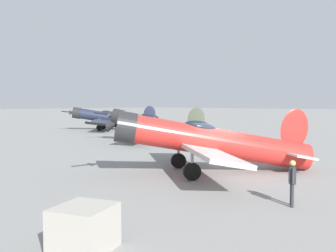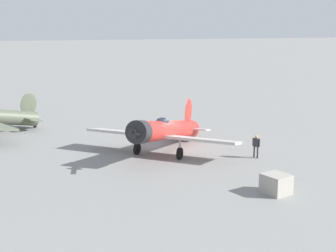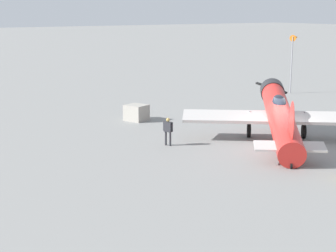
{
  "view_description": "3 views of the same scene",
  "coord_description": "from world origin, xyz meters",
  "px_view_note": "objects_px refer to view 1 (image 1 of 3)",
  "views": [
    {
      "loc": [
        -15.2,
        -10.26,
        3.45
      ],
      "look_at": [
        7.0,
        9.63,
        1.6
      ],
      "focal_mm": 39.67,
      "sensor_mm": 36.0,
      "label": 1
    },
    {
      "loc": [
        -33.51,
        9.3,
        9.11
      ],
      "look_at": [
        0.0,
        0.0,
        1.8
      ],
      "focal_mm": 54.28,
      "sensor_mm": 36.0,
      "label": 2
    },
    {
      "loc": [
        20.37,
        -21.18,
        7.36
      ],
      "look_at": [
        -3.34,
        -5.2,
        1.1
      ],
      "focal_mm": 57.24,
      "sensor_mm": 36.0,
      "label": 3
    }
  ],
  "objects_px": {
    "airplane_mid_apron": "(154,124)",
    "equipment_crate": "(84,228)",
    "airplane_foreground": "(209,142)",
    "ground_crew_mechanic": "(292,178)",
    "airplane_far_line": "(112,118)",
    "fuel_drum": "(304,155)"
  },
  "relations": [
    {
      "from": "airplane_mid_apron",
      "to": "equipment_crate",
      "type": "relative_size",
      "value": 5.86
    },
    {
      "from": "airplane_foreground",
      "to": "ground_crew_mechanic",
      "type": "distance_m",
      "value": 6.28
    },
    {
      "from": "equipment_crate",
      "to": "airplane_mid_apron",
      "type": "bearing_deg",
      "value": 40.32
    },
    {
      "from": "airplane_far_line",
      "to": "ground_crew_mechanic",
      "type": "height_order",
      "value": "airplane_far_line"
    },
    {
      "from": "airplane_far_line",
      "to": "fuel_drum",
      "type": "height_order",
      "value": "airplane_far_line"
    },
    {
      "from": "airplane_mid_apron",
      "to": "ground_crew_mechanic",
      "type": "height_order",
      "value": "airplane_mid_apron"
    },
    {
      "from": "equipment_crate",
      "to": "fuel_drum",
      "type": "distance_m",
      "value": 16.42
    },
    {
      "from": "airplane_foreground",
      "to": "equipment_crate",
      "type": "height_order",
      "value": "airplane_foreground"
    },
    {
      "from": "airplane_foreground",
      "to": "airplane_mid_apron",
      "type": "relative_size",
      "value": 1.0
    },
    {
      "from": "airplane_foreground",
      "to": "airplane_mid_apron",
      "type": "xyz_separation_m",
      "value": [
        8.98,
        12.48,
        0.0
      ]
    },
    {
      "from": "equipment_crate",
      "to": "fuel_drum",
      "type": "xyz_separation_m",
      "value": [
        16.36,
        1.32,
        -0.11
      ]
    },
    {
      "from": "ground_crew_mechanic",
      "to": "fuel_drum",
      "type": "height_order",
      "value": "ground_crew_mechanic"
    },
    {
      "from": "airplane_foreground",
      "to": "fuel_drum",
      "type": "xyz_separation_m",
      "value": [
        6.55,
        -2.14,
        -1.14
      ]
    },
    {
      "from": "airplane_mid_apron",
      "to": "ground_crew_mechanic",
      "type": "distance_m",
      "value": 21.6
    },
    {
      "from": "ground_crew_mechanic",
      "to": "equipment_crate",
      "type": "relative_size",
      "value": 0.92
    },
    {
      "from": "airplane_foreground",
      "to": "airplane_far_line",
      "type": "xyz_separation_m",
      "value": [
        15.7,
        26.47,
        -0.08
      ]
    },
    {
      "from": "airplane_mid_apron",
      "to": "airplane_far_line",
      "type": "height_order",
      "value": "airplane_mid_apron"
    },
    {
      "from": "ground_crew_mechanic",
      "to": "fuel_drum",
      "type": "xyz_separation_m",
      "value": [
        9.51,
        3.37,
        -0.52
      ]
    },
    {
      "from": "airplane_mid_apron",
      "to": "airplane_far_line",
      "type": "bearing_deg",
      "value": -52.93
    },
    {
      "from": "airplane_foreground",
      "to": "ground_crew_mechanic",
      "type": "height_order",
      "value": "airplane_foreground"
    },
    {
      "from": "airplane_mid_apron",
      "to": "airplane_foreground",
      "type": "bearing_deg",
      "value": 117.0
    },
    {
      "from": "airplane_foreground",
      "to": "equipment_crate",
      "type": "xyz_separation_m",
      "value": [
        -9.81,
        -3.46,
        -1.03
      ]
    }
  ]
}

